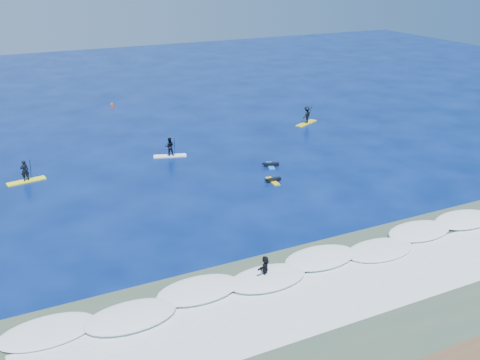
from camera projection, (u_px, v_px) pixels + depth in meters
name	position (u px, v px, depth m)	size (l,w,h in m)	color
ground	(238.00, 203.00, 40.41)	(160.00, 160.00, 0.00)	#031241
shallow_water	(349.00, 303.00, 28.74)	(90.00, 13.00, 0.01)	#394E3E
breaking_wave	(309.00, 267.00, 32.08)	(40.00, 6.00, 0.30)	white
whitewater	(338.00, 293.00, 29.58)	(34.00, 5.00, 0.02)	silver
sup_paddler_left	(25.00, 174.00, 44.09)	(3.15, 1.21, 2.16)	#F7FA1B
sup_paddler_center	(170.00, 148.00, 49.69)	(3.13, 1.60, 2.13)	white
sup_paddler_right	(307.00, 116.00, 59.53)	(3.26, 2.17, 2.28)	gold
prone_paddler_near	(273.00, 180.00, 44.27)	(1.47, 1.86, 0.39)	gold
prone_paddler_far	(271.00, 165.00, 47.55)	(1.50, 1.98, 0.40)	blue
wave_surfer	(265.00, 268.00, 30.46)	(1.93, 1.58, 1.43)	white
marker_buoy	(112.00, 105.00, 66.08)	(0.30, 0.30, 0.72)	#DF4C13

